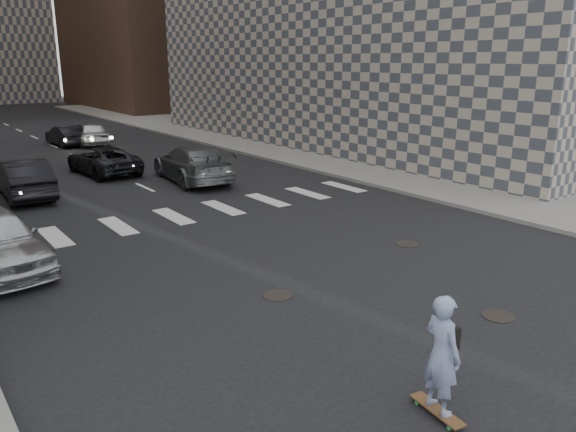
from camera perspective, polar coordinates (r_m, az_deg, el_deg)
name	(u,v)px	position (r m, az deg, el deg)	size (l,w,h in m)	color
ground	(376,292)	(13.61, 8.88, -7.63)	(160.00, 160.00, 0.00)	black
sidewalk_right	(318,142)	(37.47, 3.03, 7.55)	(13.00, 80.00, 0.15)	gray
manhole_a	(498,316)	(13.06, 20.57, -9.48)	(0.70, 0.70, 0.02)	black
manhole_b	(278,295)	(13.25, -1.05, -8.05)	(0.70, 0.70, 0.02)	black
manhole_c	(407,244)	(17.15, 12.01, -2.80)	(0.70, 0.70, 0.02)	black
skateboarder	(442,354)	(8.99, 15.36, -13.39)	(0.56, 1.04, 2.01)	brown
traffic_car_a	(24,179)	(24.62, -25.22, 3.46)	(1.63, 4.69, 1.54)	black
traffic_car_b	(192,163)	(25.78, -9.68, 5.33)	(2.29, 5.63, 1.63)	slate
traffic_car_c	(103,160)	(28.46, -18.27, 5.40)	(2.19, 4.76, 1.32)	black
traffic_car_d	(91,133)	(38.65, -19.42, 7.97)	(1.80, 4.48, 1.53)	#B8BAC0
traffic_car_e	(65,136)	(38.76, -21.70, 7.58)	(1.34, 3.85, 1.27)	black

